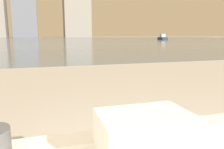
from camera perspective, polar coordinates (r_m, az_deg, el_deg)
towel_stack at (r=0.73m, az=8.48°, el=-16.02°), size 0.29×0.20×0.16m
harbor_water at (r=61.83m, az=-16.41°, el=8.89°), size 180.00×110.00×0.01m
harbor_boat_1 at (r=48.26m, az=13.06°, el=9.32°), size 1.75×3.51×1.26m
skyline_tower_3 at (r=119.96m, az=-9.28°, el=17.55°), size 13.41×11.78×33.25m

